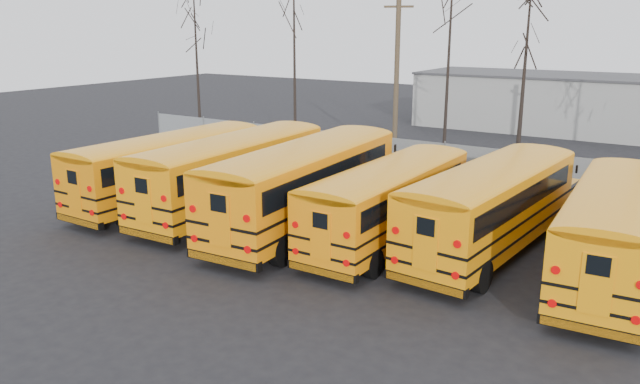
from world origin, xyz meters
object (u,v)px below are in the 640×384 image
Objects in this scene: bus_a at (173,162)px; bus_e at (495,200)px; bus_d at (392,196)px; bus_c at (308,178)px; utility_pole_left at (397,78)px; bus_b at (236,167)px; bus_f at (615,224)px.

bus_e is (13.75, 1.59, 0.01)m from bus_a.
bus_d is at bearing 4.11° from bus_a.
bus_a is at bearing -176.61° from bus_d.
utility_pole_left is at bearing 98.84° from bus_c.
bus_b is 0.96× the size of bus_c.
bus_b is 1.12× the size of bus_d.
bus_d is (3.38, 0.32, -0.26)m from bus_c.
bus_a is 6.97m from bus_c.
bus_a is at bearing -168.67° from bus_e.
bus_b is at bearing -111.71° from utility_pole_left.
bus_a is 17.64m from bus_f.
bus_e is 1.03× the size of bus_f.
bus_f is 18.58m from utility_pole_left.
bus_e is at bearing 7.73° from bus_a.
bus_b is 1.29× the size of utility_pole_left.
bus_c reaches higher than bus_d.
bus_b reaches higher than bus_a.
bus_d is 3.56m from bus_e.
bus_a is 1.22× the size of utility_pole_left.
bus_b is 13.40m from utility_pole_left.
bus_d is 14.73m from utility_pole_left.
utility_pole_left reaches higher than bus_d.
bus_c is 6.92m from bus_e.
bus_c reaches higher than bus_a.
bus_f is (14.42, 0.62, -0.13)m from bus_b.
bus_c is (6.97, 0.22, 0.16)m from bus_a.
bus_b is at bearing -169.26° from bus_e.
bus_e is (6.78, 1.37, -0.15)m from bus_c.
bus_d is 0.96× the size of bus_f.
bus_c is at bearing -163.83° from bus_e.
bus_e is at bearing 169.36° from bus_f.
bus_c is 13.90m from utility_pole_left.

